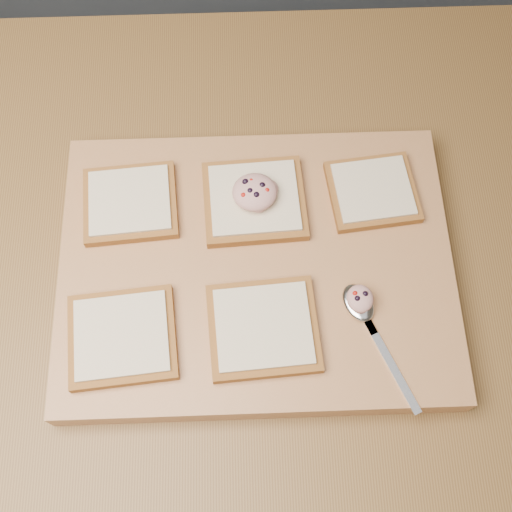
{
  "coord_description": "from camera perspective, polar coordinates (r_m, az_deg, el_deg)",
  "views": [
    {
      "loc": [
        0.11,
        -0.35,
        1.67
      ],
      "look_at": [
        0.12,
        -0.04,
        0.96
      ],
      "focal_mm": 45.0,
      "sensor_mm": 36.0,
      "label": 1
    }
  ],
  "objects": [
    {
      "name": "bread_far_right",
      "position": [
        0.84,
        10.32,
        5.66
      ],
      "size": [
        0.12,
        0.11,
        0.02
      ],
      "color": "brown",
      "rests_on": "cutting_board"
    },
    {
      "name": "bread_near_center",
      "position": [
        0.76,
        0.65,
        -6.42
      ],
      "size": [
        0.14,
        0.13,
        0.02
      ],
      "color": "brown",
      "rests_on": "cutting_board"
    },
    {
      "name": "ground",
      "position": [
        1.71,
        -4.14,
        -11.57
      ],
      "size": [
        4.0,
        4.0,
        0.0
      ],
      "primitive_type": "plane",
      "color": "#515459",
      "rests_on": "ground"
    },
    {
      "name": "bread_far_left",
      "position": [
        0.84,
        -11.12,
        4.67
      ],
      "size": [
        0.13,
        0.12,
        0.02
      ],
      "color": "brown",
      "rests_on": "cutting_board"
    },
    {
      "name": "cutting_board",
      "position": [
        0.81,
        0.0,
        -1.03
      ],
      "size": [
        0.49,
        0.37,
        0.04
      ],
      "primitive_type": "cube",
      "color": "tan",
      "rests_on": "island_counter"
    },
    {
      "name": "tuna_salad_dollop",
      "position": [
        0.8,
        -0.12,
        5.71
      ],
      "size": [
        0.06,
        0.05,
        0.03
      ],
      "color": "#DB998C",
      "rests_on": "bread_far_center"
    },
    {
      "name": "spoon",
      "position": [
        0.78,
        9.49,
        -4.91
      ],
      "size": [
        0.09,
        0.16,
        0.01
      ],
      "color": "silver",
      "rests_on": "cutting_board"
    },
    {
      "name": "island_counter",
      "position": [
        1.27,
        -5.51,
        -7.38
      ],
      "size": [
        2.0,
        0.8,
        0.9
      ],
      "color": "slate",
      "rests_on": "ground"
    },
    {
      "name": "spoon_salad",
      "position": [
        0.77,
        9.23,
        -3.75
      ],
      "size": [
        0.03,
        0.04,
        0.02
      ],
      "color": "#DB998C",
      "rests_on": "spoon"
    },
    {
      "name": "bread_far_center",
      "position": [
        0.82,
        -0.15,
        4.96
      ],
      "size": [
        0.13,
        0.12,
        0.02
      ],
      "color": "brown",
      "rests_on": "cutting_board"
    },
    {
      "name": "bread_near_left",
      "position": [
        0.77,
        -11.8,
        -7.05
      ],
      "size": [
        0.13,
        0.12,
        0.02
      ],
      "color": "brown",
      "rests_on": "cutting_board"
    }
  ]
}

